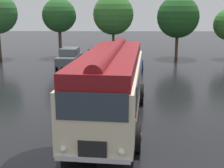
# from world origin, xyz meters

# --- Properties ---
(ground_plane) EXTENTS (120.00, 120.00, 0.00)m
(ground_plane) POSITION_xyz_m (0.00, 0.00, 0.00)
(ground_plane) COLOR black
(vintage_bus) EXTENTS (3.56, 10.30, 3.49)m
(vintage_bus) POSITION_xyz_m (0.74, 0.16, 1.89)
(vintage_bus) COLOR beige
(vintage_bus) RESTS_ON ground
(car_near_left) EXTENTS (2.13, 4.29, 1.66)m
(car_near_left) POSITION_xyz_m (-3.32, 14.24, 0.85)
(car_near_left) COLOR #4C5156
(car_near_left) RESTS_ON ground
(car_mid_left) EXTENTS (2.23, 4.33, 1.66)m
(car_mid_left) POSITION_xyz_m (-0.75, 14.37, 0.85)
(car_mid_left) COLOR black
(car_mid_left) RESTS_ON ground
(car_mid_right) EXTENTS (2.29, 4.35, 1.66)m
(car_mid_right) POSITION_xyz_m (2.02, 13.37, 0.85)
(car_mid_right) COLOR navy
(car_mid_right) RESTS_ON ground
(tree_left_of_centre) EXTENTS (3.58, 3.55, 6.20)m
(tree_left_of_centre) POSITION_xyz_m (-5.01, 19.91, 4.38)
(tree_left_of_centre) COLOR #4C3823
(tree_left_of_centre) RESTS_ON ground
(tree_centre) EXTENTS (4.19, 4.19, 6.62)m
(tree_centre) POSITION_xyz_m (0.57, 19.36, 4.54)
(tree_centre) COLOR #4C3823
(tree_centre) RESTS_ON ground
(tree_right_of_centre) EXTENTS (4.33, 4.33, 6.45)m
(tree_right_of_centre) POSITION_xyz_m (7.14, 19.24, 4.35)
(tree_right_of_centre) COLOR #4C3823
(tree_right_of_centre) RESTS_ON ground
(puddle_patch) EXTENTS (3.17, 3.17, 0.01)m
(puddle_patch) POSITION_xyz_m (-1.27, -4.27, 0.00)
(puddle_patch) COLOR black
(puddle_patch) RESTS_ON ground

